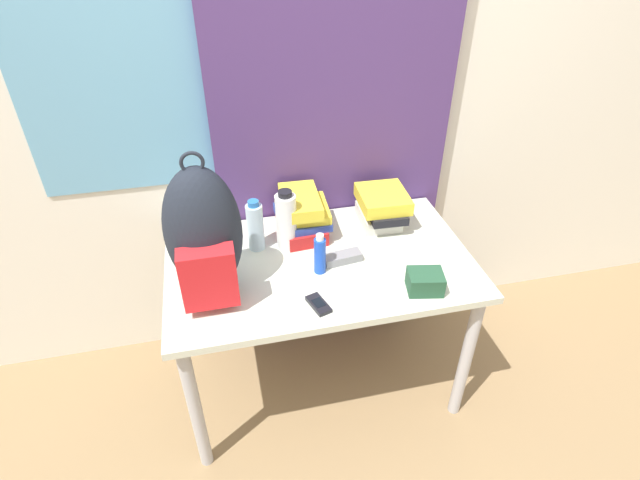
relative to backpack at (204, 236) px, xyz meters
The scene contains 13 objects.
ground_plane 1.08m from the backpack, 34.29° to the right, with size 12.00×12.00×0.00m, color #8C704C.
wall_back 0.73m from the backpack, 51.06° to the left, with size 6.00×0.06×2.50m.
curtain_blue 0.80m from the backpack, 38.97° to the left, with size 1.02×0.04×2.50m.
desk 0.54m from the backpack, ahead, with size 1.20×0.72×0.71m.
backpack is the anchor object (origin of this frame).
book_stack_left 0.51m from the backpack, 36.17° to the left, with size 0.22×0.29×0.18m.
book_stack_center 0.81m from the backpack, 20.60° to the left, with size 0.21×0.27×0.15m.
water_bottle 0.32m from the backpack, 48.29° to the left, with size 0.07×0.07×0.22m.
sports_bottle 0.39m from the backpack, 31.89° to the left, with size 0.08×0.08×0.26m.
sunscreen_bottle 0.44m from the backpack, ahead, with size 0.04×0.04×0.17m.
cell_phone 0.46m from the backpack, 26.71° to the right, with size 0.08×0.12×0.02m.
sunglasses_case 0.56m from the backpack, ahead, with size 0.16×0.07×0.04m.
camera_pouch 0.80m from the backpack, 13.51° to the right, with size 0.14×0.12×0.08m.
Camera 1 is at (-0.35, -1.16, 1.93)m, focal length 28.00 mm.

